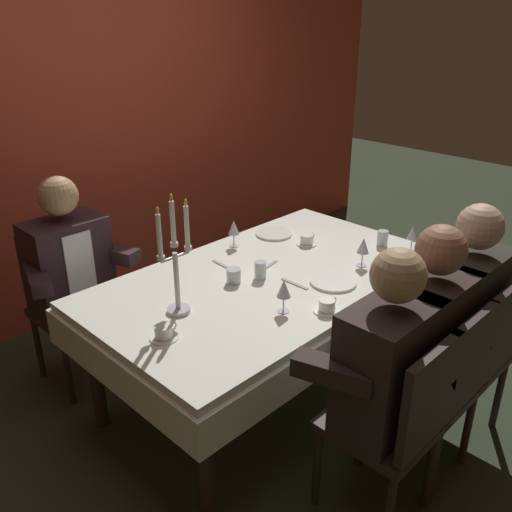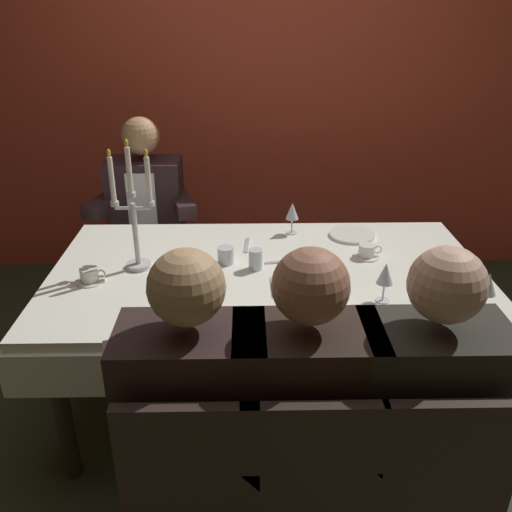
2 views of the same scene
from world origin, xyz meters
name	(u,v)px [view 1 (image 1 of 2)]	position (x,y,z in m)	size (l,w,h in m)	color
ground_plane	(268,389)	(0.00, 0.00, 0.00)	(12.00, 12.00, 0.00)	#2F3925
back_wall	(91,118)	(0.00, 1.66, 1.35)	(6.00, 0.12, 2.70)	#C0422E
dining_table	(269,295)	(0.00, 0.00, 0.62)	(1.94, 1.14, 0.74)	white
candelabra	(176,266)	(-0.57, 0.04, 0.97)	(0.19, 0.11, 0.57)	silver
dinner_plate_0	(333,282)	(0.17, -0.29, 0.75)	(0.24, 0.24, 0.01)	white
dinner_plate_1	(274,234)	(0.44, 0.37, 0.75)	(0.23, 0.23, 0.01)	white
wine_glass_0	(284,290)	(-0.23, -0.31, 0.85)	(0.07, 0.07, 0.16)	silver
wine_glass_1	(234,228)	(0.14, 0.42, 0.85)	(0.07, 0.07, 0.16)	silver
wine_glass_2	(413,233)	(0.81, -0.37, 0.85)	(0.07, 0.07, 0.16)	silver
wine_glass_3	(363,246)	(0.44, -0.28, 0.85)	(0.07, 0.07, 0.16)	silver
water_tumbler_0	(234,276)	(-0.19, 0.07, 0.78)	(0.07, 0.07, 0.08)	silver
water_tumbler_1	(260,270)	(-0.05, 0.01, 0.79)	(0.06, 0.06, 0.09)	silver
water_tumbler_2	(383,238)	(0.76, -0.20, 0.79)	(0.06, 0.06, 0.09)	silver
coffee_cup_0	(164,333)	(-0.75, -0.09, 0.77)	(0.13, 0.12, 0.06)	white
coffee_cup_1	(307,240)	(0.46, 0.13, 0.77)	(0.13, 0.12, 0.06)	white
coffee_cup_2	(327,306)	(-0.09, -0.45, 0.77)	(0.13, 0.12, 0.06)	white
fork_0	(295,284)	(0.02, -0.16, 0.74)	(0.17, 0.02, 0.01)	#B7B7BC
spoon_1	(223,265)	(-0.09, 0.26, 0.74)	(0.17, 0.02, 0.01)	#B7B7BC
fork_2	(268,266)	(0.08, 0.08, 0.74)	(0.17, 0.02, 0.01)	#B7B7BC
seated_diner_0	(68,265)	(-0.68, 0.89, 0.74)	(0.63, 0.48, 1.24)	#2F231F
seated_diner_1	(389,366)	(-0.25, -0.89, 0.74)	(0.63, 0.48, 1.24)	#2F231F
seated_diner_2	(430,334)	(0.08, -0.89, 0.74)	(0.63, 0.48, 1.24)	#2F231F
seated_diner_3	(467,305)	(0.44, -0.89, 0.74)	(0.63, 0.48, 1.24)	#2F231F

